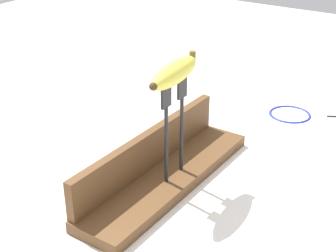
% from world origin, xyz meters
% --- Properties ---
extents(ground_plane, '(3.00, 3.00, 0.00)m').
position_xyz_m(ground_plane, '(0.00, 0.00, 0.00)').
color(ground_plane, silver).
extents(wooden_board, '(0.44, 0.11, 0.02)m').
position_xyz_m(wooden_board, '(0.00, 0.00, 0.01)').
color(wooden_board, brown).
rests_on(wooden_board, ground).
extents(board_backstop, '(0.43, 0.02, 0.08)m').
position_xyz_m(board_backstop, '(0.00, 0.04, 0.06)').
color(board_backstop, brown).
rests_on(board_backstop, wooden_board).
extents(fork_stand_center, '(0.08, 0.01, 0.19)m').
position_xyz_m(fork_stand_center, '(0.00, -0.01, 0.13)').
color(fork_stand_center, black).
rests_on(fork_stand_center, wooden_board).
extents(banana_raised_center, '(0.16, 0.05, 0.04)m').
position_xyz_m(banana_raised_center, '(-0.00, -0.01, 0.23)').
color(banana_raised_center, '#DBD147').
rests_on(banana_raised_center, fork_stand_center).
extents(wire_coil, '(0.10, 0.10, 0.01)m').
position_xyz_m(wire_coil, '(0.43, -0.08, 0.00)').
color(wire_coil, '#1E2DA5').
rests_on(wire_coil, ground).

